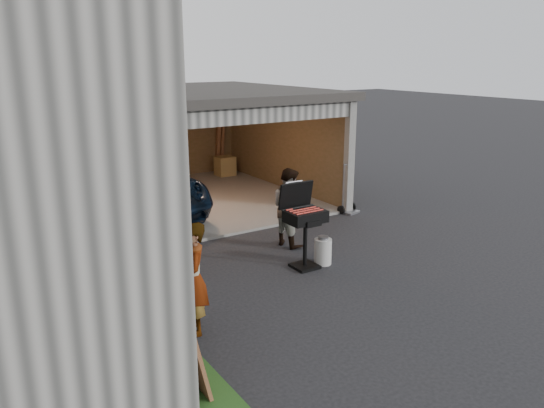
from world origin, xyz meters
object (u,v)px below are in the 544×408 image
(minivan, at_px, (127,187))
(woman, at_px, (194,279))
(plywood_panel, at_px, (184,347))
(bbq_grill, at_px, (304,219))
(hand_truck, at_px, (349,203))
(propane_tank, at_px, (323,251))
(man, at_px, (289,207))

(minivan, bearing_deg, woman, -104.69)
(woman, xyz_separation_m, plywood_panel, (-0.65, -1.12, -0.27))
(bbq_grill, xyz_separation_m, hand_truck, (2.98, 2.20, -0.68))
(propane_tank, relative_size, plywood_panel, 0.45)
(woman, distance_m, hand_truck, 6.54)
(propane_tank, xyz_separation_m, plywood_panel, (-3.69, -2.13, 0.28))
(man, bearing_deg, propane_tank, 168.75)
(hand_truck, bearing_deg, propane_tank, -152.03)
(minivan, bearing_deg, man, -66.23)
(minivan, relative_size, plywood_panel, 4.83)
(woman, bearing_deg, propane_tank, 126.82)
(bbq_grill, height_order, hand_truck, bbq_grill)
(man, bearing_deg, woman, 116.96)
(woman, bearing_deg, man, 143.92)
(plywood_panel, bearing_deg, hand_truck, 35.03)
(minivan, relative_size, bbq_grill, 3.33)
(minivan, xyz_separation_m, hand_truck, (4.60, -2.69, -0.47))
(plywood_panel, distance_m, hand_truck, 7.68)
(plywood_panel, bearing_deg, minivan, 76.68)
(bbq_grill, xyz_separation_m, plywood_panel, (-3.30, -2.20, -0.39))
(man, relative_size, propane_tank, 3.30)
(woman, distance_m, bbq_grill, 2.86)
(woman, bearing_deg, minivan, -171.27)
(man, xyz_separation_m, plywood_panel, (-3.74, -3.32, -0.27))
(hand_truck, bearing_deg, man, -170.20)
(woman, xyz_separation_m, propane_tank, (3.03, 1.00, -0.55))
(plywood_panel, relative_size, hand_truck, 0.86)
(bbq_grill, bearing_deg, woman, -157.83)
(woman, xyz_separation_m, bbq_grill, (2.65, 1.08, 0.12))
(propane_tank, bearing_deg, bbq_grill, 169.06)
(woman, xyz_separation_m, hand_truck, (5.63, 3.28, -0.55))
(propane_tank, bearing_deg, hand_truck, 41.25)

